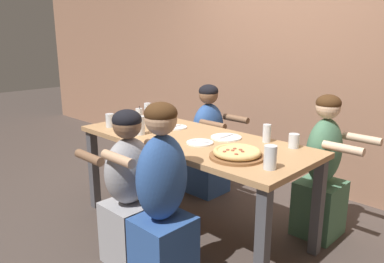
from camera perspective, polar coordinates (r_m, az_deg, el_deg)
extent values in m
plane|color=#423833|center=(3.21, 0.00, -14.29)|extent=(18.00, 18.00, 0.00)
cube|color=#9E7056|center=(4.00, 15.27, 14.74)|extent=(10.00, 0.06, 3.20)
cube|color=tan|center=(2.93, 0.00, -1.33)|extent=(1.94, 0.81, 0.04)
cube|color=#4C4C51|center=(3.53, -14.74, -5.61)|extent=(0.07, 0.07, 0.73)
cube|color=#4C4C51|center=(2.31, 10.68, -16.65)|extent=(0.07, 0.07, 0.73)
cube|color=#4C4C51|center=(3.91, -6.03, -3.23)|extent=(0.07, 0.07, 0.73)
cube|color=#4C4C51|center=(2.85, 18.60, -10.84)|extent=(0.07, 0.07, 0.73)
cylinder|color=brown|center=(2.47, 6.85, -3.78)|extent=(0.36, 0.36, 0.02)
torus|color=#DBB26B|center=(2.46, 6.87, -3.09)|extent=(0.32, 0.32, 0.03)
cylinder|color=#E5C675|center=(2.46, 6.86, -3.23)|extent=(0.27, 0.27, 0.03)
cylinder|color=#9E4C38|center=(2.46, 7.40, -2.76)|extent=(0.02, 0.02, 0.01)
cylinder|color=#9E4C38|center=(2.45, 5.46, -2.79)|extent=(0.02, 0.02, 0.01)
cylinder|color=#9E4C38|center=(2.37, 6.76, -3.43)|extent=(0.02, 0.02, 0.01)
cylinder|color=#9E4C38|center=(2.48, 6.54, -2.59)|extent=(0.02, 0.02, 0.01)
cylinder|color=#9E4C38|center=(2.41, 4.97, -3.05)|extent=(0.02, 0.02, 0.01)
cylinder|color=#9E4C38|center=(2.44, 6.21, -2.88)|extent=(0.02, 0.02, 0.01)
cylinder|color=#9E4C38|center=(2.43, 7.71, -3.04)|extent=(0.02, 0.02, 0.01)
cylinder|color=white|center=(2.77, 1.22, -1.71)|extent=(0.20, 0.20, 0.01)
cube|color=#B7B7BC|center=(2.77, 1.22, -1.53)|extent=(0.14, 0.05, 0.01)
cylinder|color=white|center=(3.28, -8.89, 0.68)|extent=(0.20, 0.20, 0.01)
cube|color=#B7B7BC|center=(3.28, -8.90, 0.84)|extent=(0.11, 0.10, 0.01)
cylinder|color=white|center=(3.23, -2.51, 0.65)|extent=(0.20, 0.20, 0.01)
cube|color=#B7B7BC|center=(3.23, -2.51, 0.81)|extent=(0.03, 0.14, 0.01)
cylinder|color=white|center=(2.92, 5.22, -0.90)|extent=(0.24, 0.24, 0.01)
cube|color=#B7B7BC|center=(2.92, 5.22, -0.73)|extent=(0.02, 0.17, 0.01)
cylinder|color=silver|center=(3.59, -8.07, 2.68)|extent=(0.06, 0.06, 0.11)
cylinder|color=#1EA8DB|center=(3.59, -8.06, 2.45)|extent=(0.06, 0.06, 0.08)
cylinder|color=black|center=(3.57, -7.93, 2.85)|extent=(0.00, 0.02, 0.13)
cylinder|color=silver|center=(2.75, 15.25, -1.38)|extent=(0.07, 0.07, 0.10)
cylinder|color=black|center=(2.75, 15.22, -1.81)|extent=(0.07, 0.07, 0.06)
cylinder|color=silver|center=(2.85, 11.33, -0.26)|extent=(0.06, 0.06, 0.13)
cylinder|color=silver|center=(3.33, -12.41, 1.66)|extent=(0.07, 0.07, 0.12)
cylinder|color=silver|center=(3.03, -7.90, 0.93)|extent=(0.08, 0.08, 0.15)
cylinder|color=silver|center=(2.28, 11.83, -3.88)|extent=(0.08, 0.08, 0.15)
cylinder|color=silver|center=(3.63, -6.80, 3.19)|extent=(0.06, 0.06, 0.15)
cylinder|color=black|center=(3.64, -6.78, 2.77)|extent=(0.06, 0.06, 0.09)
cube|color=#99999E|center=(2.73, -9.15, -14.76)|extent=(0.32, 0.34, 0.44)
ellipsoid|color=#99999E|center=(2.55, -9.56, -5.92)|extent=(0.24, 0.36, 0.45)
sphere|color=brown|center=(2.45, -9.86, 1.05)|extent=(0.19, 0.19, 0.19)
ellipsoid|color=black|center=(2.45, -9.90, 1.80)|extent=(0.19, 0.19, 0.13)
cylinder|color=brown|center=(2.59, -15.40, -3.83)|extent=(0.28, 0.06, 0.06)
cylinder|color=brown|center=(2.77, -9.33, -2.32)|extent=(0.28, 0.06, 0.06)
cube|color=#477556|center=(3.19, 18.77, -10.96)|extent=(0.32, 0.34, 0.44)
ellipsoid|color=#477556|center=(3.02, 19.49, -2.79)|extent=(0.24, 0.36, 0.51)
sphere|color=beige|center=(2.94, 20.04, 3.52)|extent=(0.18, 0.18, 0.18)
ellipsoid|color=#422814|center=(2.94, 20.10, 4.12)|extent=(0.18, 0.18, 0.13)
cylinder|color=beige|center=(3.07, 24.47, -1.00)|extent=(0.28, 0.06, 0.06)
cylinder|color=beige|center=(2.76, 22.02, -2.39)|extent=(0.28, 0.06, 0.06)
cube|color=#2D5193|center=(2.51, -4.34, -17.51)|extent=(0.32, 0.34, 0.44)
ellipsoid|color=#2D5193|center=(2.29, -4.58, -7.00)|extent=(0.24, 0.36, 0.54)
sphere|color=tan|center=(2.18, -4.77, 1.90)|extent=(0.19, 0.19, 0.19)
ellipsoid|color=#422814|center=(2.17, -4.79, 2.76)|extent=(0.20, 0.20, 0.13)
cylinder|color=tan|center=(2.30, -11.24, -4.09)|extent=(0.28, 0.06, 0.06)
cylinder|color=tan|center=(2.50, -4.81, -2.36)|extent=(0.28, 0.06, 0.06)
cube|color=#2D5193|center=(3.78, 2.40, -6.06)|extent=(0.32, 0.34, 0.44)
ellipsoid|color=#2D5193|center=(3.65, 2.47, 0.65)|extent=(0.24, 0.36, 0.47)
sphere|color=brown|center=(3.59, 2.53, 5.66)|extent=(0.18, 0.18, 0.18)
ellipsoid|color=black|center=(3.58, 2.54, 6.17)|extent=(0.19, 0.19, 0.13)
cylinder|color=brown|center=(3.63, 6.72, 1.96)|extent=(0.28, 0.06, 0.06)
cylinder|color=brown|center=(3.37, 3.17, 1.07)|extent=(0.28, 0.06, 0.06)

